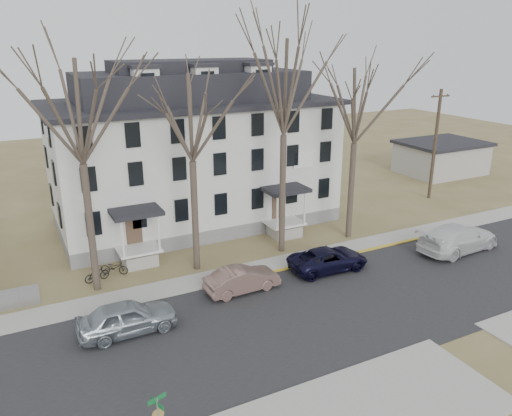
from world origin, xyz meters
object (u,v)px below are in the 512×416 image
tree_mid_right (357,101)px  bicycle_right (97,275)px  tree_mid_left (191,112)px  car_tan (242,280)px  tree_far_left (76,104)px  car_navy (328,260)px  boarding_house (194,153)px  car_silver (128,318)px  car_white (458,238)px  bicycle_left (114,268)px  tree_center (284,81)px  utility_pole_far (435,144)px

tree_mid_right → bicycle_right: size_ratio=8.56×
tree_mid_left → car_tan: tree_mid_left is taller
tree_mid_left → tree_mid_right: bearing=0.0°
tree_far_left → car_navy: bearing=-16.4°
boarding_house → tree_mid_right: (8.50, -8.15, 4.22)m
car_silver → car_white: 21.90m
bicycle_left → bicycle_right: 1.21m
car_navy → tree_center: bearing=18.5°
utility_pole_far → bicycle_left: (-28.23, -2.80, -4.46)m
tree_mid_left → bicycle_right: tree_mid_left is taller
tree_far_left → bicycle_left: (1.27, 1.40, -9.90)m
bicycle_left → car_silver: bearing=-155.3°
bicycle_right → tree_center: bearing=-108.2°
tree_center → car_tan: 12.09m
car_white → bicycle_left: bearing=67.8°
tree_far_left → tree_mid_left: size_ratio=1.08×
tree_far_left → bicycle_right: (0.17, 0.91, -9.90)m
bicycle_left → car_tan: bearing=-101.0°
boarding_house → car_silver: (-8.46, -13.39, -4.58)m
car_silver → tree_mid_left: bearing=-46.4°
tree_mid_left → car_tan: size_ratio=2.98×
tree_mid_right → bicycle_left: size_ratio=7.54×
tree_far_left → car_navy: tree_far_left is taller
tree_center → car_tan: bearing=-140.4°
boarding_house → car_silver: boarding_house is taller
car_silver → utility_pole_far: bearing=-72.2°
tree_mid_right → car_tan: bearing=-159.0°
utility_pole_far → bicycle_right: (-29.33, -3.29, -4.46)m
car_silver → boarding_house: bearing=-32.5°
bicycle_right → tree_far_left: bearing=155.7°
car_navy → bicycle_right: car_navy is taller
car_silver → car_white: size_ratio=0.77×
car_white → bicycle_right: 23.13m
tree_mid_left → tree_mid_right: same height
bicycle_right → car_silver: bearing=169.6°
boarding_house → tree_center: bearing=-69.8°
tree_mid_right → car_silver: 19.81m
utility_pole_far → tree_mid_right: bearing=-160.7°
utility_pole_far → car_silver: size_ratio=2.01×
boarding_house → tree_center: 10.39m
tree_far_left → utility_pole_far: size_ratio=1.44×
car_navy → bicycle_right: size_ratio=3.32×
tree_center → utility_pole_far: bearing=13.5°
tree_center → car_white: (10.44, -5.33, -10.19)m
car_tan → car_white: bearing=-97.3°
car_tan → car_white: car_white is taller
bicycle_right → car_tan: bearing=-138.4°
tree_far_left → tree_center: (12.00, 0.00, 0.74)m
car_white → bicycle_right: (-22.27, 6.24, -0.45)m
car_tan → tree_mid_left: bearing=14.9°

